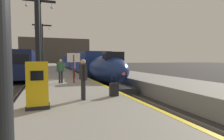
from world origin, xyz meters
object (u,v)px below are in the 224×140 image
at_px(passenger_near_edge, 83,76).
at_px(passenger_mid_platform, 61,69).
at_px(regional_train_adjacent, 30,62).
at_px(departure_info_board, 74,62).
at_px(station_column_mid, 37,17).
at_px(station_column_distant, 42,41).
at_px(highspeed_train_main, 79,64).
at_px(station_column_far, 40,28).
at_px(ticket_machine_yellow, 38,87).
at_px(rolling_suitcase, 114,89).
at_px(passenger_far_waiting, 74,67).

distance_m(passenger_near_edge, passenger_mid_platform, 5.96).
distance_m(regional_train_adjacent, departure_info_board, 26.84).
height_order(station_column_mid, station_column_distant, station_column_distant).
xyz_separation_m(station_column_distant, passenger_near_edge, (2.08, -36.24, -4.64)).
distance_m(station_column_mid, station_column_distant, 26.10).
xyz_separation_m(highspeed_train_main, passenger_near_edge, (-3.82, -23.73, 0.12)).
relative_size(highspeed_train_main, station_column_far, 4.19).
bearing_deg(station_column_far, passenger_near_edge, -83.45).
distance_m(station_column_mid, station_column_far, 7.97).
distance_m(highspeed_train_main, departure_info_board, 18.42).
relative_size(passenger_mid_platform, ticket_machine_yellow, 1.06).
bearing_deg(passenger_near_edge, regional_train_adjacent, 97.60).
height_order(passenger_near_edge, rolling_suitcase, passenger_near_edge).
bearing_deg(station_column_mid, ticket_machine_yellow, -88.17).
bearing_deg(passenger_mid_platform, station_column_mid, 110.95).
distance_m(station_column_mid, passenger_far_waiting, 5.39).
distance_m(highspeed_train_main, station_column_mid, 15.49).
relative_size(passenger_far_waiting, rolling_suitcase, 1.72).
height_order(station_column_mid, station_column_far, station_column_far).
height_order(regional_train_adjacent, ticket_machine_yellow, regional_train_adjacent).
xyz_separation_m(station_column_far, rolling_suitcase, (3.55, -17.80, -5.31)).
height_order(highspeed_train_main, rolling_suitcase, highspeed_train_main).
bearing_deg(rolling_suitcase, passenger_mid_platform, 109.03).
xyz_separation_m(station_column_far, station_column_distant, (0.00, 18.13, 0.01)).
bearing_deg(ticket_machine_yellow, passenger_far_waiting, 75.20).
relative_size(rolling_suitcase, ticket_machine_yellow, 0.61).
relative_size(regional_train_adjacent, passenger_near_edge, 21.66).
xyz_separation_m(station_column_distant, departure_info_board, (2.48, -30.59, -4.12)).
height_order(regional_train_adjacent, passenger_near_edge, regional_train_adjacent).
distance_m(regional_train_adjacent, station_column_distant, 6.55).
distance_m(highspeed_train_main, passenger_near_edge, 24.04).
xyz_separation_m(regional_train_adjacent, departure_info_board, (4.68, -26.43, 0.43)).
xyz_separation_m(regional_train_adjacent, rolling_suitcase, (5.75, -31.76, -0.77)).
relative_size(rolling_suitcase, departure_info_board, 0.46).
height_order(station_column_distant, ticket_machine_yellow, station_column_distant).
relative_size(station_column_mid, passenger_near_edge, 5.27).
bearing_deg(station_column_mid, passenger_near_edge, -78.42).
bearing_deg(passenger_far_waiting, station_column_far, 108.81).
distance_m(passenger_mid_platform, ticket_machine_yellow, 6.86).
bearing_deg(station_column_distant, passenger_mid_platform, -86.96).
relative_size(station_column_distant, ticket_machine_yellow, 5.86).
distance_m(station_column_mid, passenger_near_edge, 11.24).
distance_m(station_column_far, departure_info_board, 13.35).
bearing_deg(highspeed_train_main, regional_train_adjacent, 134.17).
bearing_deg(ticket_machine_yellow, station_column_mid, 91.83).
relative_size(passenger_far_waiting, departure_info_board, 0.80).
distance_m(station_column_mid, rolling_suitcase, 11.62).
relative_size(station_column_distant, passenger_far_waiting, 5.55).
relative_size(station_column_mid, departure_info_board, 4.20).
bearing_deg(ticket_machine_yellow, station_column_distant, 90.54).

